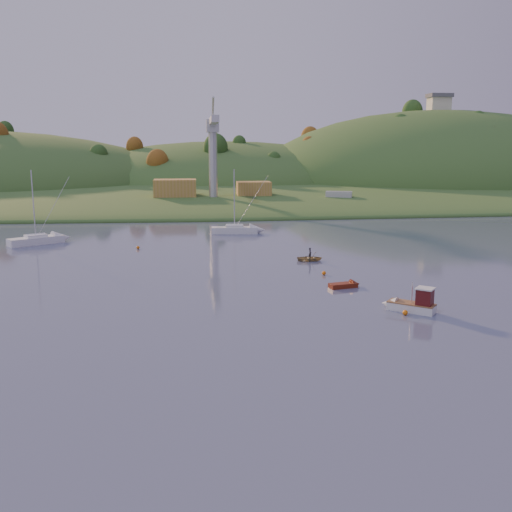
{
  "coord_description": "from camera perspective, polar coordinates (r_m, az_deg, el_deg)",
  "views": [
    {
      "loc": [
        -3.52,
        -29.71,
        15.54
      ],
      "look_at": [
        3.64,
        34.42,
        3.2
      ],
      "focal_mm": 40.0,
      "sensor_mm": 36.0,
      "label": 1
    }
  ],
  "objects": [
    {
      "name": "hillside_trees",
      "position": [
        215.3,
        -5.45,
        6.64
      ],
      "size": [
        280.0,
        50.0,
        32.0
      ],
      "primitive_type": null,
      "color": "#204719",
      "rests_on": "ground"
    },
    {
      "name": "far_shore",
      "position": [
        260.2,
        -5.63,
        7.35
      ],
      "size": [
        620.0,
        220.0,
        1.5
      ],
      "primitive_type": "cube",
      "color": "#375421",
      "rests_on": "ground"
    },
    {
      "name": "buoy_0",
      "position": [
        55.62,
        14.7,
        -5.49
      ],
      "size": [
        0.5,
        0.5,
        0.5
      ],
      "primitive_type": "sphere",
      "color": "orange",
      "rests_on": "ground"
    },
    {
      "name": "work_vessel",
      "position": [
        153.02,
        8.28,
        5.44
      ],
      "size": [
        16.85,
        10.37,
        4.08
      ],
      "rotation": [
        0.0,
        0.0,
        -0.32
      ],
      "color": "slate",
      "rests_on": "ground"
    },
    {
      "name": "shed_west",
      "position": [
        153.15,
        -8.09,
        6.7
      ],
      "size": [
        11.0,
        8.0,
        4.8
      ],
      "primitive_type": "cube",
      "color": "#A98238",
      "rests_on": "wharf"
    },
    {
      "name": "hilltop_house",
      "position": [
        246.01,
        17.84,
        14.49
      ],
      "size": [
        9.0,
        7.0,
        6.45
      ],
      "color": "beige",
      "rests_on": "hill_right"
    },
    {
      "name": "buoy_3",
      "position": [
        90.17,
        -11.72,
        0.84
      ],
      "size": [
        0.5,
        0.5,
        0.5
      ],
      "primitive_type": "sphere",
      "color": "orange",
      "rests_on": "ground"
    },
    {
      "name": "dock_crane",
      "position": [
        148.21,
        -4.32,
        11.43
      ],
      "size": [
        3.2,
        28.0,
        20.3
      ],
      "color": "#B7B7BC",
      "rests_on": "wharf"
    },
    {
      "name": "hill_right",
      "position": [
        245.85,
        17.39,
        6.72
      ],
      "size": [
        150.0,
        130.0,
        60.0
      ],
      "primitive_type": "ellipsoid",
      "color": "#375421",
      "rests_on": "ground"
    },
    {
      "name": "canoe",
      "position": [
        79.52,
        5.42,
        -0.22
      ],
      "size": [
        3.58,
        2.57,
        0.74
      ],
      "primitive_type": "imported",
      "rotation": [
        0.0,
        0.0,
        1.56
      ],
      "color": "#A18C58",
      "rests_on": "ground"
    },
    {
      "name": "buoy_1",
      "position": [
        70.93,
        6.81,
        -1.7
      ],
      "size": [
        0.5,
        0.5,
        0.5
      ],
      "primitive_type": "sphere",
      "color": "orange",
      "rests_on": "ground"
    },
    {
      "name": "red_tender",
      "position": [
        65.22,
        9.25,
        -2.86
      ],
      "size": [
        3.91,
        2.11,
        1.26
      ],
      "rotation": [
        0.0,
        0.0,
        0.24
      ],
      "color": "#611E0D",
      "rests_on": "ground"
    },
    {
      "name": "sailboat_near",
      "position": [
        99.37,
        -21.14,
        1.55
      ],
      "size": [
        8.57,
        7.06,
        11.99
      ],
      "rotation": [
        0.0,
        0.0,
        0.61
      ],
      "color": "white",
      "rests_on": "ground"
    },
    {
      "name": "sailboat_far",
      "position": [
        104.66,
        -2.16,
        2.7
      ],
      "size": [
        8.52,
        3.04,
        11.62
      ],
      "rotation": [
        0.0,
        0.0,
        -0.06
      ],
      "color": "silver",
      "rests_on": "ground"
    },
    {
      "name": "shed_east",
      "position": [
        154.99,
        -0.24,
        6.71
      ],
      "size": [
        9.0,
        7.0,
        4.0
      ],
      "primitive_type": "cube",
      "color": "#A98238",
      "rests_on": "wharf"
    },
    {
      "name": "fishing_boat",
      "position": [
        56.97,
        14.96,
        -4.61
      ],
      "size": [
        5.07,
        4.53,
        3.32
      ],
      "rotation": [
        0.0,
        0.0,
        2.46
      ],
      "color": "silver",
      "rests_on": "ground"
    },
    {
      "name": "hill_center",
      "position": [
        240.59,
        -3.16,
        7.11
      ],
      "size": [
        140.0,
        120.0,
        36.0
      ],
      "primitive_type": "ellipsoid",
      "color": "#375421",
      "rests_on": "ground"
    },
    {
      "name": "ground",
      "position": [
        33.71,
        0.36,
        -16.63
      ],
      "size": [
        500.0,
        500.0,
        0.0
      ],
      "primitive_type": "plane",
      "color": "#333854",
      "rests_on": "ground"
    },
    {
      "name": "shore_slope",
      "position": [
        195.36,
        -5.35,
        6.22
      ],
      "size": [
        640.0,
        150.0,
        7.0
      ],
      "primitive_type": "ellipsoid",
      "color": "#375421",
      "rests_on": "ground"
    },
    {
      "name": "paddler",
      "position": [
        79.44,
        5.43,
        0.08
      ],
      "size": [
        0.39,
        0.58,
        1.59
      ],
      "primitive_type": "imported",
      "rotation": [
        0.0,
        0.0,
        1.56
      ],
      "color": "black",
      "rests_on": "ground"
    },
    {
      "name": "wharf",
      "position": [
        152.62,
        -3.16,
        5.42
      ],
      "size": [
        42.0,
        16.0,
        2.4
      ],
      "primitive_type": "cube",
      "color": "slate",
      "rests_on": "ground"
    }
  ]
}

